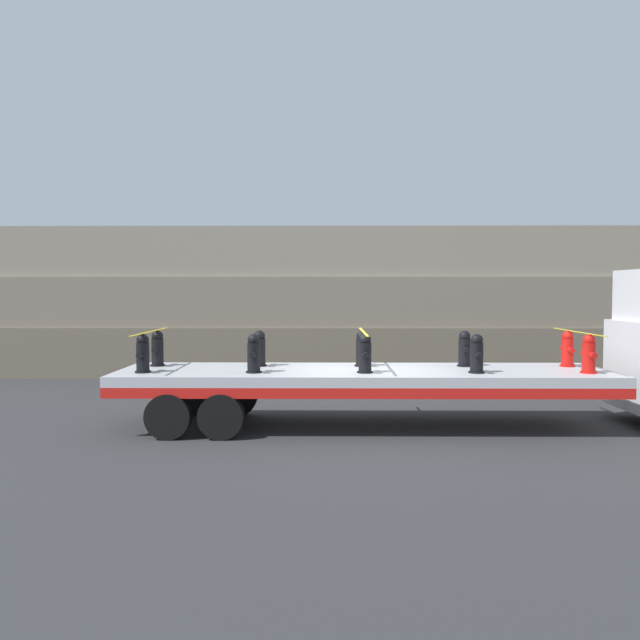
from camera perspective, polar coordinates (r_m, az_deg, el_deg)
The scene contains 16 objects.
ground_plane at distance 12.92m, azimuth 3.97°, elevation -9.68°, with size 120.00×120.00×0.00m, color #2D2D30.
rock_cliff at distance 21.06m, azimuth 2.62°, elevation 1.70°, with size 60.00×3.30×4.82m.
flatbed_trailer at distance 12.73m, azimuth 1.82°, elevation -5.45°, with size 9.87×2.52×1.17m.
fire_hydrant_black_near_0 at distance 12.65m, azimuth -15.90°, elevation -3.00°, with size 0.31×0.55×0.76m.
fire_hydrant_black_far_0 at distance 13.66m, azimuth -14.64°, elevation -2.57°, with size 0.31×0.55×0.76m.
fire_hydrant_black_near_1 at distance 12.21m, azimuth -6.08°, elevation -3.11°, with size 0.31×0.55×0.76m.
fire_hydrant_black_far_1 at distance 13.26m, azimuth -5.55°, elevation -2.65°, with size 0.31×0.55×0.76m.
fire_hydrant_black_near_2 at distance 12.16m, azimuth 4.14°, elevation -3.13°, with size 0.31×0.55×0.76m.
fire_hydrant_black_far_2 at distance 13.21m, azimuth 3.85°, elevation -2.66°, with size 0.31×0.55×0.76m.
fire_hydrant_black_near_3 at distance 12.48m, azimuth 14.14°, elevation -3.05°, with size 0.31×0.55×0.76m.
fire_hydrant_black_far_3 at distance 13.51m, azimuth 13.08°, elevation -2.61°, with size 0.31×0.55×0.76m.
fire_hydrant_red_near_4 at distance 13.16m, azimuth 23.36°, elevation -2.90°, with size 0.31×0.55×0.76m.
fire_hydrant_red_far_4 at distance 14.14m, azimuth 21.69°, elevation -2.50°, with size 0.31×0.55×0.76m.
cargo_strap_rear at distance 13.12m, azimuth -15.26°, elevation -1.04°, with size 0.05×2.61×0.01m.
cargo_strap_middle at distance 12.65m, azimuth 3.99°, elevation -1.09°, with size 0.05×2.61×0.01m.
cargo_strap_front at distance 13.62m, azimuth 22.53°, elevation -1.02°, with size 0.05×2.61×0.01m.
Camera 1 is at (-0.76, -12.60, 2.76)m, focal length 35.00 mm.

